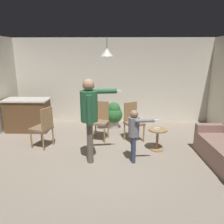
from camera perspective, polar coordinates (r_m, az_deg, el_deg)
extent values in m
plane|color=gray|center=(4.59, -0.94, -13.99)|extent=(7.68, 7.68, 0.00)
cube|color=silver|center=(7.27, 0.12, 8.10)|extent=(6.40, 0.10, 2.70)
cube|color=#8C6B60|center=(5.74, 24.78, -5.88)|extent=(0.86, 0.22, 0.63)
cylinder|color=#99754C|center=(5.70, 21.53, -8.74)|extent=(0.05, 0.05, 0.06)
cube|color=brown|center=(6.89, -20.96, -0.89)|extent=(1.20, 0.60, 0.91)
cube|color=beige|center=(6.78, -21.34, 2.97)|extent=(1.26, 0.66, 0.04)
cylinder|color=#99754C|center=(5.24, 11.80, -4.50)|extent=(0.44, 0.44, 0.03)
cylinder|color=#99754C|center=(5.33, 11.65, -7.13)|extent=(0.06, 0.06, 0.49)
cylinder|color=#99754C|center=(5.42, 11.52, -9.39)|extent=(0.31, 0.31, 0.03)
cylinder|color=#60564C|center=(4.76, -5.76, -7.07)|extent=(0.13, 0.13, 0.88)
cylinder|color=#60564C|center=(4.59, -5.71, -7.93)|extent=(0.13, 0.13, 0.88)
cylinder|color=#265938|center=(4.45, -5.99, 1.53)|extent=(0.35, 0.35, 0.63)
sphere|color=#9E7556|center=(4.37, -6.14, 7.05)|extent=(0.24, 0.24, 0.24)
cylinder|color=#265938|center=(4.60, -2.44, 5.40)|extent=(0.60, 0.19, 0.10)
cube|color=white|center=(4.64, 1.58, 5.48)|extent=(0.13, 0.05, 0.04)
cylinder|color=#265938|center=(4.26, -5.93, 0.48)|extent=(0.10, 0.10, 0.59)
cylinder|color=#384260|center=(4.74, 5.43, -9.23)|extent=(0.08, 0.08, 0.57)
cylinder|color=#384260|center=(4.63, 5.67, -9.83)|extent=(0.08, 0.08, 0.57)
cylinder|color=slate|center=(4.51, 5.71, -3.88)|extent=(0.23, 0.23, 0.40)
sphere|color=#9E7556|center=(4.43, 5.80, -0.46)|extent=(0.15, 0.15, 0.15)
cylinder|color=slate|center=(4.64, 5.44, -3.60)|extent=(0.07, 0.07, 0.38)
cylinder|color=slate|center=(4.37, 8.50, -2.25)|extent=(0.38, 0.10, 0.07)
cube|color=white|center=(4.42, 11.30, -2.18)|extent=(0.13, 0.05, 0.04)
cylinder|color=#99754C|center=(5.42, -17.42, -7.36)|extent=(0.04, 0.04, 0.45)
cylinder|color=#99754C|center=(5.68, -15.06, -6.16)|extent=(0.04, 0.04, 0.45)
cylinder|color=#99754C|center=(5.65, -20.21, -6.68)|extent=(0.04, 0.04, 0.45)
cylinder|color=#99754C|center=(5.90, -17.83, -5.57)|extent=(0.04, 0.04, 0.45)
cube|color=#7F664C|center=(5.58, -17.83, -4.03)|extent=(0.55, 0.55, 0.05)
cube|color=#99754C|center=(5.38, -16.53, -1.56)|extent=(0.18, 0.37, 0.50)
cylinder|color=#99754C|center=(5.95, -0.98, -4.63)|extent=(0.04, 0.04, 0.45)
cylinder|color=#99754C|center=(6.05, -4.27, -4.32)|extent=(0.04, 0.04, 0.45)
cylinder|color=#99754C|center=(5.63, -1.99, -5.82)|extent=(0.04, 0.04, 0.45)
cylinder|color=#99754C|center=(5.74, -5.45, -5.47)|extent=(0.04, 0.04, 0.45)
cube|color=#7F664C|center=(5.76, -3.21, -2.71)|extent=(0.51, 0.51, 0.05)
cube|color=#99754C|center=(5.85, -2.67, 0.40)|extent=(0.38, 0.13, 0.50)
cylinder|color=#99754C|center=(6.01, 6.19, -4.51)|extent=(0.04, 0.04, 0.45)
cylinder|color=#99754C|center=(5.83, 3.26, -5.09)|extent=(0.04, 0.04, 0.45)
cylinder|color=#99754C|center=(5.74, 8.23, -5.55)|extent=(0.04, 0.04, 0.45)
cylinder|color=#99754C|center=(5.54, 5.22, -6.21)|extent=(0.04, 0.04, 0.45)
cube|color=#7F664C|center=(5.70, 5.79, -2.97)|extent=(0.57, 0.57, 0.05)
cube|color=#99754C|center=(5.77, 4.81, 0.14)|extent=(0.35, 0.22, 0.50)
cylinder|color=#B7B2AD|center=(6.74, 0.46, -3.17)|extent=(0.31, 0.31, 0.24)
sphere|color=#2D6B33|center=(6.66, 0.47, -0.69)|extent=(0.52, 0.52, 0.52)
sphere|color=#2D6B33|center=(6.61, 0.47, 0.84)|extent=(0.39, 0.39, 0.39)
cube|color=white|center=(5.22, 11.56, -4.16)|extent=(0.13, 0.06, 0.04)
cone|color=silver|center=(5.62, -1.31, 15.26)|extent=(0.32, 0.32, 0.20)
cylinder|color=black|center=(5.63, -1.33, 18.01)|extent=(0.01, 0.01, 0.36)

